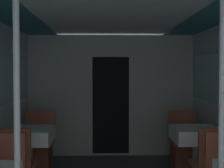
% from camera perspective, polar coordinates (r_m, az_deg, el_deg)
% --- Properties ---
extents(ceiling_panel, '(2.96, 6.47, 0.07)m').
position_cam_1_polar(ceiling_panel, '(3.42, 0.53, 13.92)').
color(ceiling_panel, white).
rests_on(ceiling_panel, wall_left).
extents(bulkhead_far, '(2.90, 0.09, 2.12)m').
position_cam_1_polar(bulkhead_far, '(5.50, -0.24, -2.16)').
color(bulkhead_far, '#A8A8A3').
rests_on(bulkhead_far, ground_plane).
extents(support_pole_left_0, '(0.05, 0.05, 2.12)m').
position_cam_1_polar(support_pole_left_0, '(2.33, -16.95, -7.85)').
color(support_pole_left_0, silver).
rests_on(support_pole_left_0, ground_plane).
extents(dining_table_left_1, '(0.62, 0.62, 0.75)m').
position_cam_1_polar(dining_table_left_1, '(4.18, -15.07, -9.50)').
color(dining_table_left_1, '#4C4C51').
rests_on(dining_table_left_1, ground_plane).
extents(chair_left_far_1, '(0.43, 0.43, 0.88)m').
position_cam_1_polar(chair_left_far_1, '(4.83, -13.30, -12.12)').
color(chair_left_far_1, brown).
rests_on(chair_left_far_1, ground_plane).
extents(support_pole_right_0, '(0.05, 0.05, 2.12)m').
position_cam_1_polar(support_pole_right_0, '(2.40, 19.42, -7.59)').
color(support_pole_right_0, silver).
rests_on(support_pole_right_0, ground_plane).
extents(dining_table_right_1, '(0.62, 0.62, 0.75)m').
position_cam_1_polar(dining_table_right_1, '(4.24, 15.27, -9.34)').
color(dining_table_right_1, '#4C4C51').
rests_on(dining_table_right_1, ground_plane).
extents(chair_right_far_1, '(0.43, 0.43, 0.88)m').
position_cam_1_polar(chair_right_far_1, '(4.88, 13.14, -11.96)').
color(chair_right_far_1, brown).
rests_on(chair_right_far_1, ground_plane).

